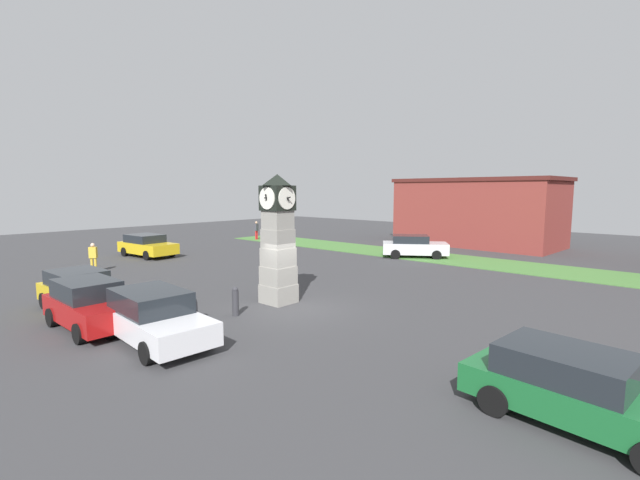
# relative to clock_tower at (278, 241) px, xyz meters

# --- Properties ---
(ground_plane) EXTENTS (84.43, 84.43, 0.00)m
(ground_plane) POSITION_rel_clock_tower_xyz_m (1.02, -0.19, -2.58)
(ground_plane) COLOR #38383A
(clock_tower) EXTENTS (1.50, 1.44, 5.28)m
(clock_tower) POSITION_rel_clock_tower_xyz_m (0.00, 0.00, 0.00)
(clock_tower) COLOR gray
(clock_tower) RESTS_ON ground_plane
(bollard_near_tower) EXTENTS (0.24, 0.24, 0.96)m
(bollard_near_tower) POSITION_rel_clock_tower_xyz_m (-0.44, -5.08, -2.09)
(bollard_near_tower) COLOR brown
(bollard_near_tower) RESTS_ON ground_plane
(bollard_mid_row) EXTENTS (0.31, 0.31, 0.91)m
(bollard_mid_row) POSITION_rel_clock_tower_xyz_m (-0.23, -3.85, -2.12)
(bollard_mid_row) COLOR #333338
(bollard_mid_row) RESTS_ON ground_plane
(bollard_far_row) EXTENTS (0.25, 0.25, 1.09)m
(bollard_far_row) POSITION_rel_clock_tower_xyz_m (0.21, -2.34, -2.02)
(bollard_far_row) COLOR #333338
(bollard_far_row) RESTS_ON ground_plane
(car_navy_sedan) EXTENTS (3.89, 2.12, 1.51)m
(car_navy_sedan) POSITION_rel_clock_tower_xyz_m (-5.06, -5.88, -1.81)
(car_navy_sedan) COLOR gold
(car_navy_sedan) RESTS_ON ground_plane
(car_near_tower) EXTENTS (4.06, 1.91, 1.62)m
(car_near_tower) POSITION_rel_clock_tower_xyz_m (-2.25, -6.50, -1.76)
(car_near_tower) COLOR #A51111
(car_near_tower) RESTS_ON ground_plane
(car_by_building) EXTENTS (4.62, 2.18, 1.59)m
(car_by_building) POSITION_rel_clock_tower_xyz_m (0.64, -5.70, -1.78)
(car_by_building) COLOR silver
(car_by_building) RESTS_ON ground_plane
(car_far_lot) EXTENTS (4.47, 2.27, 1.48)m
(car_far_lot) POSITION_rel_clock_tower_xyz_m (11.27, -2.33, -1.82)
(car_far_lot) COLOR #19602D
(car_far_lot) RESTS_ON ground_plane
(car_silver_hatch) EXTENTS (4.71, 2.43, 1.54)m
(car_silver_hatch) POSITION_rel_clock_tower_xyz_m (-16.09, 2.20, -1.79)
(car_silver_hatch) COLOR gold
(car_silver_hatch) RESTS_ON ground_plane
(car_end_of_row) EXTENTS (4.70, 4.07, 1.54)m
(car_end_of_row) POSITION_rel_clock_tower_xyz_m (-1.97, 14.43, -1.79)
(car_end_of_row) COLOR silver
(car_end_of_row) RESTS_ON ground_plane
(pedestrian_crossing_lot) EXTENTS (0.34, 0.45, 1.73)m
(pedestrian_crossing_lot) POSITION_rel_clock_tower_xyz_m (-18.30, 13.88, -1.58)
(pedestrian_crossing_lot) COLOR red
(pedestrian_crossing_lot) RESTS_ON ground_plane
(pedestrian_by_cars) EXTENTS (0.45, 0.46, 1.67)m
(pedestrian_by_cars) POSITION_rel_clock_tower_xyz_m (-12.63, -2.61, -1.62)
(pedestrian_by_cars) COLOR gold
(pedestrian_by_cars) RESTS_ON ground_plane
(warehouse_blue_far) EXTENTS (13.44, 7.20, 5.63)m
(warehouse_blue_far) POSITION_rel_clock_tower_xyz_m (-1.51, 24.10, 0.25)
(warehouse_blue_far) COLOR maroon
(warehouse_blue_far) RESTS_ON ground_plane
(grass_verge_far) EXTENTS (50.66, 4.47, 0.04)m
(grass_verge_far) POSITION_rel_clock_tower_xyz_m (4.69, 15.29, -2.56)
(grass_verge_far) COLOR #477A38
(grass_verge_far) RESTS_ON ground_plane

